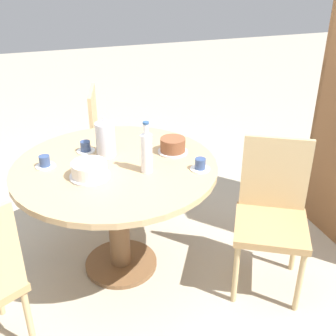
# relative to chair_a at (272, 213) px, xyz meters

# --- Properties ---
(ground_plane) EXTENTS (14.00, 14.00, 0.00)m
(ground_plane) POSITION_rel_chair_a_xyz_m (-0.40, -0.85, -0.49)
(ground_plane) COLOR #B2A893
(dining_table) EXTENTS (1.21, 1.21, 0.76)m
(dining_table) POSITION_rel_chair_a_xyz_m (-0.40, -0.85, 0.12)
(dining_table) COLOR brown
(dining_table) RESTS_ON ground_plane
(chair_a) EXTENTS (0.57, 0.57, 0.93)m
(chair_a) POSITION_rel_chair_a_xyz_m (0.00, 0.00, 0.00)
(chair_a) COLOR tan
(chair_a) RESTS_ON ground_plane
(chair_b) EXTENTS (0.51, 0.51, 0.93)m
(chair_b) POSITION_rel_chair_a_xyz_m (-1.33, -0.69, 0.00)
(chair_b) COLOR tan
(chair_b) RESTS_ON ground_plane
(coffee_pot) EXTENTS (0.12, 0.12, 0.25)m
(coffee_pot) POSITION_rel_chair_a_xyz_m (-0.55, -0.87, 0.38)
(coffee_pot) COLOR silver
(coffee_pot) RESTS_ON dining_table
(water_bottle) EXTENTS (0.07, 0.07, 0.30)m
(water_bottle) POSITION_rel_chair_a_xyz_m (-0.26, -0.69, 0.39)
(water_bottle) COLOR silver
(water_bottle) RESTS_ON dining_table
(cake_main) EXTENTS (0.23, 0.23, 0.09)m
(cake_main) POSITION_rel_chair_a_xyz_m (-0.30, -1.01, 0.31)
(cake_main) COLOR silver
(cake_main) RESTS_ON dining_table
(cake_second) EXTENTS (0.19, 0.19, 0.10)m
(cake_second) POSITION_rel_chair_a_xyz_m (-0.45, -0.47, 0.31)
(cake_second) COLOR silver
(cake_second) RESTS_ON dining_table
(cup_a) EXTENTS (0.11, 0.11, 0.07)m
(cup_a) POSITION_rel_chair_a_xyz_m (-0.51, -1.24, 0.29)
(cup_a) COLOR white
(cup_a) RESTS_ON dining_table
(cup_b) EXTENTS (0.11, 0.11, 0.07)m
(cup_b) POSITION_rel_chair_a_xyz_m (-0.64, -0.98, 0.29)
(cup_b) COLOR white
(cup_b) RESTS_ON dining_table
(cup_c) EXTENTS (0.11, 0.11, 0.07)m
(cup_c) POSITION_rel_chair_a_xyz_m (-0.19, -0.39, 0.29)
(cup_c) COLOR white
(cup_c) RESTS_ON dining_table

